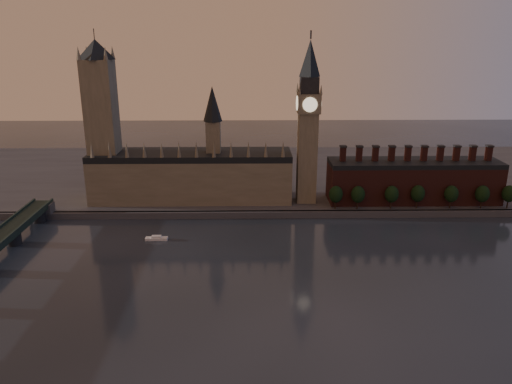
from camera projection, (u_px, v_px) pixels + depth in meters
ground at (310, 288)px, 224.63m from camera, size 900.00×900.00×0.00m
north_bank at (283, 175)px, 393.52m from camera, size 900.00×182.00×4.00m
palace_of_westminster at (192, 173)px, 326.51m from camera, size 130.00×30.30×74.00m
victoria_tower at (102, 117)px, 314.35m from camera, size 24.00×24.00×108.00m
big_ben at (308, 121)px, 312.13m from camera, size 15.00×15.00×107.00m
chimney_block at (413, 180)px, 325.04m from camera, size 110.00×25.00×37.00m
embankment_tree_0 at (336, 194)px, 310.85m from camera, size 8.60×8.60×14.88m
embankment_tree_1 at (358, 194)px, 310.55m from camera, size 8.60×8.60×14.88m
embankment_tree_2 at (392, 194)px, 311.08m from camera, size 8.60×8.60×14.88m
embankment_tree_3 at (418, 194)px, 312.32m from camera, size 8.60×8.60×14.88m
embankment_tree_4 at (451, 194)px, 311.61m from camera, size 8.60×8.60×14.88m
embankment_tree_5 at (482, 194)px, 311.60m from camera, size 8.60×8.60×14.88m
embankment_tree_6 at (509, 194)px, 311.81m from camera, size 8.60×8.60×14.88m
river_boat at (156, 238)px, 276.37m from camera, size 12.27×3.56×2.45m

